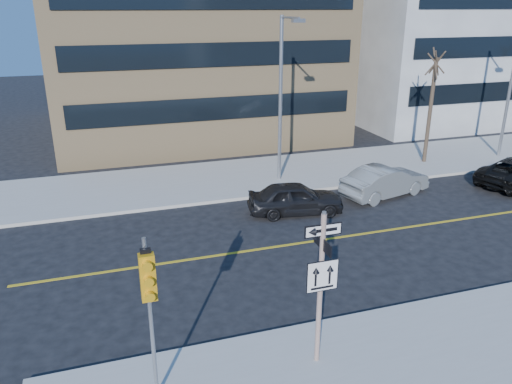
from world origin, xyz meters
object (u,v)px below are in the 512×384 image
object	(u,v)px
traffic_signal	(149,290)
streetlight_a	(282,90)
parked_car_b	(385,181)
sign_pole	(321,281)
parked_car_a	(296,198)
street_tree_west	(436,66)

from	to	relation	value
traffic_signal	streetlight_a	xyz separation A→B (m)	(8.00, 13.42, 1.73)
parked_car_b	streetlight_a	distance (m)	6.58
traffic_signal	parked_car_b	world-z (taller)	traffic_signal
sign_pole	traffic_signal	distance (m)	4.05
sign_pole	parked_car_a	bearing A→B (deg)	71.04
parked_car_b	streetlight_a	bearing A→B (deg)	36.97
street_tree_west	parked_car_a	bearing A→B (deg)	-155.40
sign_pole	streetlight_a	distance (m)	14.05
parked_car_b	streetlight_a	xyz separation A→B (m)	(-4.06, 3.27, 4.02)
traffic_signal	parked_car_b	distance (m)	15.93
parked_car_a	parked_car_b	bearing A→B (deg)	-73.35
parked_car_a	street_tree_west	xyz separation A→B (m)	(9.80, 4.48, 4.82)
parked_car_b	street_tree_west	xyz separation A→B (m)	(4.94, 3.82, 4.78)
traffic_signal	streetlight_a	bearing A→B (deg)	59.20
streetlight_a	street_tree_west	distance (m)	9.05
sign_pole	parked_car_b	world-z (taller)	sign_pole
parked_car_a	parked_car_b	distance (m)	4.90
sign_pole	traffic_signal	bearing A→B (deg)	-177.89
traffic_signal	street_tree_west	distance (m)	22.14
sign_pole	parked_car_b	bearing A→B (deg)	51.12
traffic_signal	parked_car_a	xyz separation A→B (m)	(7.20, 9.48, -2.32)
parked_car_a	parked_car_b	size ratio (longest dim) A/B	0.92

